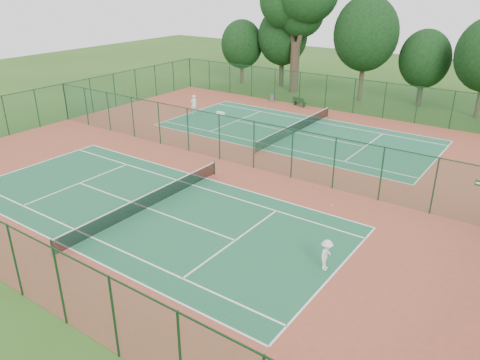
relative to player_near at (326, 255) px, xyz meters
The scene contains 19 objects.
ground 14.33m from the player_near, 142.73° to the left, with size 120.00×120.00×0.00m, color #2D541A.
red_pad 14.33m from the player_near, 142.73° to the left, with size 40.00×36.00×0.01m, color brown.
court_near 11.42m from the player_near, behind, with size 23.77×10.97×0.01m, color #1D5C3B.
court_far 21.03m from the player_near, 122.80° to the left, with size 23.77×10.97×0.01m, color #1F6444.
fence_north 29.01m from the player_near, 113.12° to the left, with size 40.00×0.09×3.50m.
fence_west 32.57m from the player_near, 164.57° to the left, with size 0.09×36.00×3.50m.
fence_divider 14.34m from the player_near, 142.73° to the left, with size 40.00×0.09×3.50m.
tennis_net_near 11.39m from the player_near, behind, with size 0.10×12.90×0.97m.
tennis_net_far 21.02m from the player_near, 122.80° to the left, with size 0.10×12.90×0.97m.
player_near is the anchor object (origin of this frame).
player_far 28.57m from the player_near, 142.84° to the left, with size 0.70×0.46×1.91m, color white.
trash_bin 32.02m from the player_near, 126.16° to the left, with size 0.45×0.45×0.81m, color slate.
bench 30.26m from the player_near, 120.98° to the left, with size 1.61×0.82×0.96m.
kit_bag 27.46m from the player_near, 137.80° to the left, with size 0.83×0.31×0.31m, color white.
stray_ball_a 9.93m from the player_near, 127.96° to the left, with size 0.08×0.08×0.08m, color #C7E836.
stray_ball_b 9.35m from the player_near, 118.69° to the left, with size 0.07×0.07×0.07m, color gold.
stray_ball_c 14.12m from the player_near, 143.85° to the left, with size 0.07×0.07×0.07m, color #CEF138.
big_tree 38.45m from the player_near, 121.30° to the left, with size 9.41×6.89×14.45m.
evergreen_row 34.68m from the player_near, 108.30° to the left, with size 39.00×5.00×12.00m, color black, non-canonical shape.
Camera 1 is at (18.78, -26.08, 12.64)m, focal length 35.00 mm.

